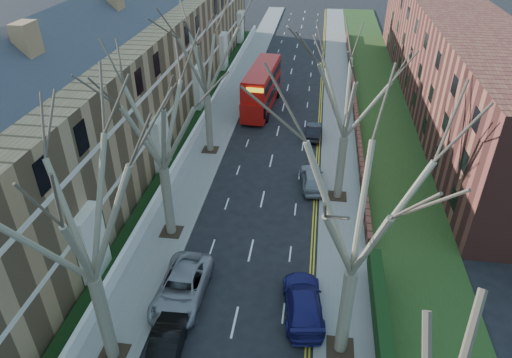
% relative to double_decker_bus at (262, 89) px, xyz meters
% --- Properties ---
extents(pavement_left, '(3.00, 102.00, 0.12)m').
position_rel_double_decker_bus_xyz_m(pavement_left, '(-3.68, 0.56, -2.13)').
color(pavement_left, slate).
rests_on(pavement_left, ground).
extents(pavement_right, '(3.00, 102.00, 0.12)m').
position_rel_double_decker_bus_xyz_m(pavement_right, '(8.32, 0.56, -2.13)').
color(pavement_right, slate).
rests_on(pavement_right, ground).
extents(terrace_left, '(9.70, 78.00, 13.60)m').
position_rel_double_decker_bus_xyz_m(terrace_left, '(-11.32, -7.44, 3.34)').
color(terrace_left, '#98764D').
rests_on(terrace_left, ground).
extents(flats_right, '(13.97, 54.00, 10.00)m').
position_rel_double_decker_bus_xyz_m(flats_right, '(19.79, 4.56, 2.80)').
color(flats_right, brown).
rests_on(flats_right, ground).
extents(front_wall_left, '(0.30, 78.00, 1.00)m').
position_rel_double_decker_bus_xyz_m(front_wall_left, '(-5.33, -7.44, -1.57)').
color(front_wall_left, white).
rests_on(front_wall_left, ground).
extents(grass_verge_right, '(6.00, 102.00, 0.06)m').
position_rel_double_decker_bus_xyz_m(grass_verge_right, '(12.82, 0.56, -2.04)').
color(grass_verge_right, '#223C15').
rests_on(grass_verge_right, ground).
extents(tree_left_mid, '(10.50, 10.50, 14.71)m').
position_rel_double_decker_bus_xyz_m(tree_left_mid, '(-3.38, -32.44, 7.37)').
color(tree_left_mid, '#6B644C').
rests_on(tree_left_mid, ground).
extents(tree_left_far, '(10.15, 10.15, 14.22)m').
position_rel_double_decker_bus_xyz_m(tree_left_far, '(-3.38, -22.44, 7.05)').
color(tree_left_far, '#6B644C').
rests_on(tree_left_far, ground).
extents(tree_left_dist, '(10.50, 10.50, 14.71)m').
position_rel_double_decker_bus_xyz_m(tree_left_dist, '(-3.38, -10.44, 7.37)').
color(tree_left_dist, '#6B644C').
rests_on(tree_left_dist, ground).
extents(tree_right_mid, '(10.50, 10.50, 14.71)m').
position_rel_double_decker_bus_xyz_m(tree_right_mid, '(8.02, -30.44, 7.37)').
color(tree_right_mid, '#6B644C').
rests_on(tree_right_mid, ground).
extents(tree_right_far, '(10.15, 10.15, 14.22)m').
position_rel_double_decker_bus_xyz_m(tree_right_far, '(8.02, -16.44, 7.06)').
color(tree_right_far, '#6B644C').
rests_on(tree_right_far, ground).
extents(double_decker_bus, '(3.22, 10.75, 4.45)m').
position_rel_double_decker_bus_xyz_m(double_decker_bus, '(0.00, 0.00, 0.00)').
color(double_decker_bus, '#AE100C').
rests_on(double_decker_bus, ground).
extents(car_left_mid, '(1.68, 4.34, 1.41)m').
position_rel_double_decker_bus_xyz_m(car_left_mid, '(-0.68, -32.15, -1.48)').
color(car_left_mid, black).
rests_on(car_left_mid, ground).
extents(car_left_far, '(2.75, 5.77, 1.59)m').
position_rel_double_decker_bus_xyz_m(car_left_far, '(-0.98, -28.12, -1.39)').
color(car_left_far, gray).
rests_on(car_left_far, ground).
extents(car_right_near, '(2.79, 5.42, 1.51)m').
position_rel_double_decker_bus_xyz_m(car_right_near, '(5.98, -28.20, -1.43)').
color(car_right_near, navy).
rests_on(car_right_near, ground).
extents(car_right_mid, '(2.39, 4.68, 1.52)m').
position_rel_double_decker_bus_xyz_m(car_right_mid, '(6.02, -15.09, -1.43)').
color(car_right_mid, gray).
rests_on(car_right_mid, ground).
extents(car_right_far, '(1.44, 3.92, 1.28)m').
position_rel_double_decker_bus_xyz_m(car_right_far, '(5.82, -6.34, -1.55)').
color(car_right_far, black).
rests_on(car_right_far, ground).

